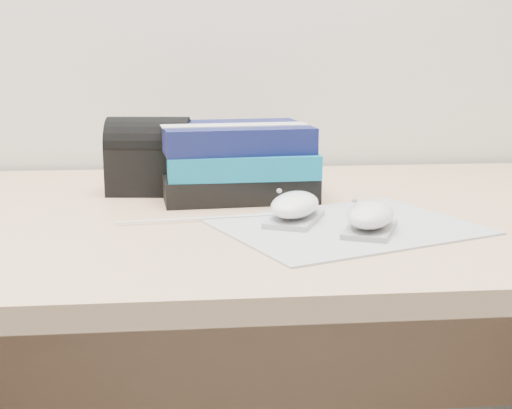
{
  "coord_description": "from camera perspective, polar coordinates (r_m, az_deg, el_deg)",
  "views": [
    {
      "loc": [
        -0.2,
        0.52,
        0.97
      ],
      "look_at": [
        -0.1,
        1.43,
        0.77
      ],
      "focal_mm": 50.0,
      "sensor_mm": 36.0,
      "label": 1
    }
  ],
  "objects": [
    {
      "name": "mouse_rear",
      "position": [
        1.0,
        3.11,
        -0.22
      ],
      "size": [
        0.1,
        0.13,
        0.05
      ],
      "color": "#A6A5A8",
      "rests_on": "mousepad"
    },
    {
      "name": "mouse_front",
      "position": [
        0.95,
        9.13,
        -1.02
      ],
      "size": [
        0.1,
        0.12,
        0.05
      ],
      "color": "gray",
      "rests_on": "mousepad"
    },
    {
      "name": "book_stack",
      "position": [
        1.19,
        -1.59,
        3.52
      ],
      "size": [
        0.26,
        0.21,
        0.12
      ],
      "color": "black",
      "rests_on": "desk"
    },
    {
      "name": "mousepad",
      "position": [
        0.99,
        7.33,
        -1.78
      ],
      "size": [
        0.4,
        0.36,
        0.0
      ],
      "primitive_type": "cube",
      "rotation": [
        0.0,
        0.0,
        0.38
      ],
      "color": "gray",
      "rests_on": "desk"
    },
    {
      "name": "desk",
      "position": [
        1.24,
        3.9,
        -10.3
      ],
      "size": [
        1.6,
        0.8,
        0.73
      ],
      "color": "tan",
      "rests_on": "ground"
    },
    {
      "name": "usb_cable",
      "position": [
        1.02,
        -4.79,
        -1.14
      ],
      "size": [
        0.22,
        0.03,
        0.0
      ],
      "primitive_type": "cylinder",
      "rotation": [
        0.0,
        1.57,
        0.13
      ],
      "color": "white",
      "rests_on": "mousepad"
    },
    {
      "name": "pouch",
      "position": [
        1.23,
        -8.52,
        3.85
      ],
      "size": [
        0.15,
        0.11,
        0.13
      ],
      "color": "black",
      "rests_on": "desk"
    }
  ]
}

